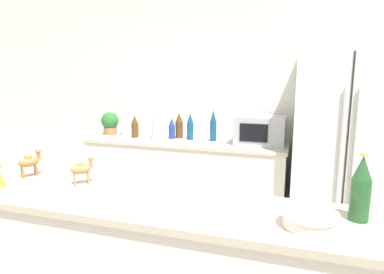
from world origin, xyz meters
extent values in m
cube|color=white|center=(0.00, 2.73, 1.27)|extent=(8.00, 0.06, 2.55)
cube|color=white|center=(-0.30, 2.40, 0.44)|extent=(2.11, 0.60, 0.87)
cube|color=beige|center=(-0.30, 2.40, 0.89)|extent=(2.14, 0.63, 0.03)
cube|color=white|center=(1.23, 2.31, 0.90)|extent=(0.83, 0.73, 1.81)
cube|color=black|center=(1.23, 1.94, 0.90)|extent=(0.01, 0.01, 1.74)
cylinder|color=#B2B5BA|center=(1.18, 1.93, 0.99)|extent=(0.02, 0.02, 0.99)
cylinder|color=#B2B5BA|center=(1.28, 1.93, 0.99)|extent=(0.02, 0.02, 0.99)
cube|color=#B7AD99|center=(0.19, 0.47, 0.98)|extent=(2.23, 0.50, 0.03)
cylinder|color=#9E6B47|center=(-1.22, 2.43, 0.95)|extent=(0.15, 0.15, 0.08)
sphere|color=#2D7033|center=(-1.22, 2.43, 1.07)|extent=(0.20, 0.20, 0.20)
cylinder|color=white|center=(-1.02, 2.43, 1.04)|extent=(0.10, 0.10, 0.26)
cube|color=#B2B5BA|center=(0.49, 2.42, 1.05)|extent=(0.48, 0.36, 0.28)
cube|color=black|center=(0.44, 2.24, 1.05)|extent=(0.26, 0.01, 0.17)
cylinder|color=navy|center=(0.00, 2.43, 1.01)|extent=(0.07, 0.07, 0.20)
cone|color=navy|center=(0.00, 2.43, 1.17)|extent=(0.06, 0.06, 0.11)
cylinder|color=gold|center=(0.00, 2.43, 1.23)|extent=(0.02, 0.02, 0.01)
cylinder|color=navy|center=(-0.46, 2.41, 0.98)|extent=(0.07, 0.07, 0.14)
cone|color=navy|center=(-0.46, 2.41, 1.09)|extent=(0.06, 0.06, 0.08)
cylinder|color=gold|center=(-0.46, 2.41, 1.13)|extent=(0.02, 0.02, 0.01)
cylinder|color=#B2B7BC|center=(-0.63, 2.35, 0.98)|extent=(0.07, 0.07, 0.15)
cone|color=#B2B7BC|center=(-0.63, 2.35, 1.10)|extent=(0.07, 0.07, 0.09)
cylinder|color=gold|center=(-0.63, 2.35, 1.15)|extent=(0.03, 0.03, 0.01)
cylinder|color=navy|center=(-0.25, 2.42, 1.00)|extent=(0.07, 0.07, 0.18)
cone|color=navy|center=(-0.25, 2.42, 1.14)|extent=(0.07, 0.07, 0.10)
cylinder|color=gold|center=(-0.25, 2.42, 1.19)|extent=(0.02, 0.02, 0.01)
cylinder|color=brown|center=(-0.87, 2.35, 0.99)|extent=(0.08, 0.08, 0.15)
cone|color=brown|center=(-0.87, 2.35, 1.11)|extent=(0.08, 0.08, 0.09)
cylinder|color=gold|center=(-0.87, 2.35, 1.15)|extent=(0.03, 0.03, 0.01)
cylinder|color=brown|center=(-0.39, 2.47, 1.00)|extent=(0.08, 0.08, 0.17)
cone|color=brown|center=(-0.39, 2.47, 1.13)|extent=(0.08, 0.08, 0.10)
cylinder|color=gold|center=(-0.39, 2.47, 1.19)|extent=(0.03, 0.03, 0.01)
cylinder|color=#235628|center=(1.13, 0.54, 1.08)|extent=(0.08, 0.08, 0.18)
cone|color=#235628|center=(1.13, 0.54, 1.23)|extent=(0.08, 0.08, 0.10)
cylinder|color=gold|center=(1.13, 0.54, 1.28)|extent=(0.03, 0.03, 0.01)
cylinder|color=white|center=(0.93, 0.41, 1.02)|extent=(0.21, 0.21, 0.06)
torus|color=white|center=(0.93, 0.41, 1.05)|extent=(0.23, 0.23, 0.02)
ellipsoid|color=#A87F4C|center=(-0.28, 0.58, 1.08)|extent=(0.12, 0.12, 0.06)
sphere|color=#A87F4C|center=(-0.28, 0.58, 1.11)|extent=(0.04, 0.04, 0.04)
cylinder|color=#A87F4C|center=(-0.24, 0.61, 1.11)|extent=(0.02, 0.02, 0.06)
sphere|color=#A87F4C|center=(-0.24, 0.61, 1.14)|extent=(0.03, 0.03, 0.03)
cylinder|color=#A87F4C|center=(-0.26, 0.61, 1.02)|extent=(0.01, 0.01, 0.06)
cylinder|color=#A87F4C|center=(-0.24, 0.59, 1.02)|extent=(0.01, 0.01, 0.06)
cylinder|color=#A87F4C|center=(-0.32, 0.57, 1.02)|extent=(0.01, 0.01, 0.06)
cylinder|color=#A87F4C|center=(-0.30, 0.54, 1.02)|extent=(0.01, 0.01, 0.06)
ellipsoid|color=olive|center=(-0.66, 0.60, 1.09)|extent=(0.11, 0.13, 0.06)
sphere|color=olive|center=(-0.66, 0.60, 1.11)|extent=(0.04, 0.04, 0.04)
cylinder|color=olive|center=(-0.62, 0.64, 1.12)|extent=(0.02, 0.02, 0.06)
sphere|color=olive|center=(-0.62, 0.64, 1.15)|extent=(0.03, 0.03, 0.03)
cylinder|color=olive|center=(-0.65, 0.64, 1.03)|extent=(0.01, 0.01, 0.06)
cylinder|color=olive|center=(-0.62, 0.62, 1.03)|extent=(0.01, 0.01, 0.06)
cylinder|color=olive|center=(-0.69, 0.57, 1.03)|extent=(0.01, 0.01, 0.06)
cylinder|color=olive|center=(-0.66, 0.55, 1.03)|extent=(0.01, 0.01, 0.06)
cone|color=#B28933|center=(-0.67, 0.40, 1.05)|extent=(0.06, 0.06, 0.11)
camera|label=1|loc=(0.88, -0.97, 1.61)|focal=32.00mm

